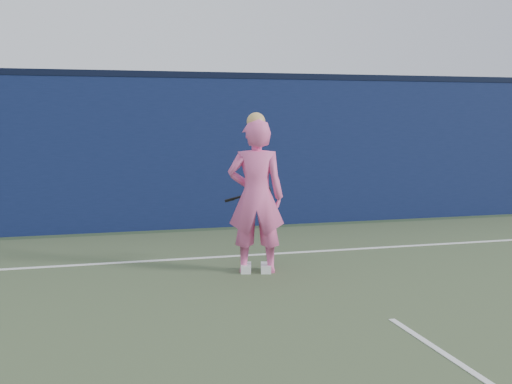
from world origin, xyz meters
name	(u,v)px	position (x,y,z in m)	size (l,w,h in m)	color
ground	(451,360)	(0.00, 0.00, 0.00)	(80.00, 80.00, 0.00)	#294027
backstop_wall	(246,153)	(0.00, 6.50, 1.25)	(24.00, 0.40, 2.50)	#0D183C
wall_cap	(245,76)	(0.00, 6.50, 2.55)	(24.00, 0.42, 0.10)	black
player	(256,196)	(-0.73, 3.11, 0.93)	(0.76, 0.60, 1.92)	pink
racket	(256,193)	(-0.62, 3.51, 0.91)	(0.56, 0.25, 0.32)	black
court_lines	(477,375)	(0.00, -0.33, 0.01)	(11.00, 12.04, 0.01)	white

